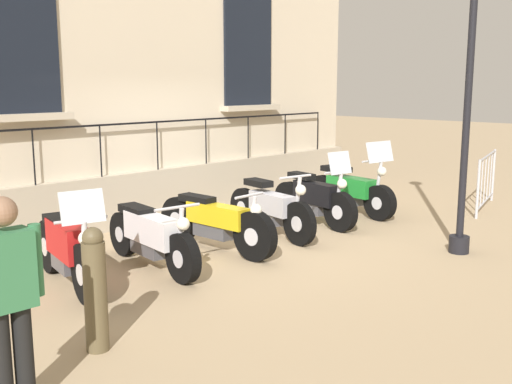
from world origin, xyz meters
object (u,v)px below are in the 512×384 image
at_px(motorcycle_white, 151,237).
at_px(motorcycle_yellow, 215,223).
at_px(lamppost, 469,78).
at_px(pedestrian_standing, 8,294).
at_px(crowd_barrier, 486,180).
at_px(motorcycle_red, 68,250).
at_px(motorcycle_silver, 271,209).
at_px(bollard, 95,289).
at_px(motorcycle_black, 314,200).
at_px(motorcycle_green, 350,191).

distance_m(motorcycle_white, motorcycle_yellow, 1.13).
bearing_deg(lamppost, pedestrian_standing, -94.09).
distance_m(lamppost, crowd_barrier, 3.82).
xyz_separation_m(motorcycle_red, crowd_barrier, (1.66, 7.73, 0.12)).
relative_size(motorcycle_yellow, motorcycle_silver, 1.07).
height_order(bollard, pedestrian_standing, pedestrian_standing).
relative_size(motorcycle_silver, crowd_barrier, 1.09).
bearing_deg(motorcycle_silver, motorcycle_yellow, -90.19).
bearing_deg(motorcycle_red, motorcycle_white, 84.29).
bearing_deg(motorcycle_red, motorcycle_silver, 88.45).
bearing_deg(lamppost, motorcycle_white, -126.63).
bearing_deg(motorcycle_black, crowd_barrier, 64.39).
xyz_separation_m(crowd_barrier, pedestrian_standing, (0.55, -9.40, 0.33)).
bearing_deg(motorcycle_yellow, motorcycle_black, 89.49).
bearing_deg(pedestrian_standing, crowd_barrier, 93.36).
bearing_deg(motorcycle_yellow, motorcycle_white, -88.84).
xyz_separation_m(motorcycle_white, bollard, (1.63, -1.82, 0.16)).
distance_m(motorcycle_white, bollard, 2.45).
distance_m(motorcycle_red, motorcycle_white, 1.12).
bearing_deg(crowd_barrier, lamppost, -72.64).
xyz_separation_m(lamppost, crowd_barrier, (-1.00, 3.19, -1.86)).
height_order(motorcycle_yellow, crowd_barrier, crowd_barrier).
relative_size(motorcycle_red, crowd_barrier, 1.06).
distance_m(motorcycle_black, crowd_barrier, 3.60).
distance_m(motorcycle_yellow, motorcycle_green, 3.37).
relative_size(lamppost, bollard, 4.04).
relative_size(bollard, pedestrian_standing, 0.71).
bearing_deg(crowd_barrier, motorcycle_silver, -109.97).
distance_m(motorcycle_silver, motorcycle_green, 2.21).
bearing_deg(motorcycle_green, pedestrian_standing, -73.43).
xyz_separation_m(motorcycle_yellow, lamppost, (2.57, 2.29, 2.02)).
relative_size(motorcycle_red, motorcycle_silver, 0.98).
height_order(motorcycle_green, lamppost, lamppost).
relative_size(motorcycle_silver, motorcycle_black, 1.07).
height_order(motorcycle_black, crowd_barrier, motorcycle_black).
relative_size(motorcycle_white, motorcycle_black, 1.12).
xyz_separation_m(motorcycle_yellow, motorcycle_green, (-0.04, 3.37, 0.02)).
distance_m(motorcycle_yellow, lamppost, 3.99).
height_order(motorcycle_black, bollard, motorcycle_black).
relative_size(motorcycle_green, pedestrian_standing, 1.30).
relative_size(motorcycle_yellow, motorcycle_green, 1.07).
bearing_deg(motorcycle_silver, motorcycle_green, 91.25).
distance_m(lamppost, bollard, 5.63).
relative_size(motorcycle_red, motorcycle_white, 0.94).
distance_m(motorcycle_silver, lamppost, 3.44).
height_order(motorcycle_red, motorcycle_white, motorcycle_red).
bearing_deg(motorcycle_red, lamppost, 59.65).
distance_m(motorcycle_red, motorcycle_yellow, 2.25).
bearing_deg(motorcycle_yellow, crowd_barrier, 73.99).
height_order(motorcycle_white, bollard, bollard).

